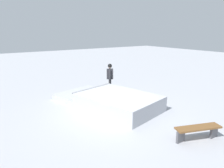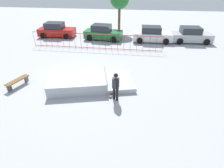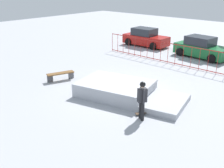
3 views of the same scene
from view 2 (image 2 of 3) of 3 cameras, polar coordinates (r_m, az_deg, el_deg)
The scene contains 11 objects.
ground_plane at distance 12.52m, azimuth -10.78°, elevation 0.58°, with size 60.00×60.00×0.00m, color #A8AAB2.
skate_ramp at distance 11.92m, azimuth -8.36°, elevation 0.91°, with size 5.86×3.79×0.74m.
skater at distance 10.08m, azimuth 1.17°, elevation -0.27°, with size 0.39×0.44×1.73m.
skateboard at distance 10.97m, azimuth 0.36°, elevation -3.14°, with size 0.53×0.81×0.09m.
perimeter_fence at distance 17.93m, azimuth -5.09°, elevation 13.26°, with size 12.65×0.21×1.50m.
park_bench at distance 13.19m, azimuth -27.61°, elevation 0.74°, with size 0.91×1.64×0.48m.
parked_car_red at distance 22.79m, azimuth -17.10°, elevation 15.87°, with size 4.14×2.00×1.60m.
parked_car_green at distance 20.87m, azimuth -2.88°, elevation 15.82°, with size 4.26×2.27×1.60m.
parked_car_white at distance 20.56m, azimuth 12.51°, elevation 14.90°, with size 4.10×1.93×1.60m.
parked_car_silver at distance 21.59m, azimuth 23.66°, elevation 13.85°, with size 4.18×2.08×1.60m.
distant_tree at distance 23.47m, azimuth 2.41°, elevation 25.06°, with size 2.24×2.24×4.92m.
Camera 2 is at (3.62, -10.21, 6.28)m, focal length 29.01 mm.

